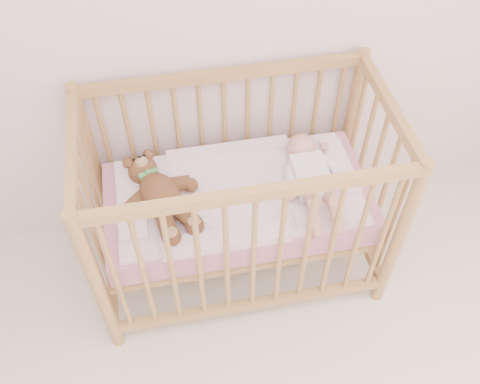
{
  "coord_description": "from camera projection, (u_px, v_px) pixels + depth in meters",
  "views": [
    {
      "loc": [
        -0.22,
        0.05,
        2.43
      ],
      "look_at": [
        0.07,
        1.55,
        0.62
      ],
      "focal_mm": 40.0,
      "sensor_mm": 36.0,
      "label": 1
    }
  ],
  "objects": [
    {
      "name": "blanket",
      "position": [
        238.0,
        192.0,
        2.44
      ],
      "size": [
        1.1,
        0.58,
        0.06
      ],
      "primitive_type": null,
      "color": "#F4A8C6",
      "rests_on": "mattress"
    },
    {
      "name": "mattress",
      "position": [
        238.0,
        203.0,
        2.5
      ],
      "size": [
        1.22,
        0.62,
        0.13
      ],
      "primitive_type": "cube",
      "color": "pink",
      "rests_on": "crib"
    },
    {
      "name": "crib",
      "position": [
        238.0,
        201.0,
        2.49
      ],
      "size": [
        1.36,
        0.76,
        1.0
      ],
      "primitive_type": null,
      "color": "tan",
      "rests_on": "floor"
    },
    {
      "name": "teddy_bear",
      "position": [
        160.0,
        195.0,
        2.32
      ],
      "size": [
        0.54,
        0.63,
        0.15
      ],
      "primitive_type": null,
      "rotation": [
        0.0,
        0.0,
        0.37
      ],
      "color": "brown",
      "rests_on": "blanket"
    },
    {
      "name": "baby",
      "position": [
        311.0,
        174.0,
        2.41
      ],
      "size": [
        0.29,
        0.59,
        0.14
      ],
      "primitive_type": null,
      "rotation": [
        0.0,
        0.0,
        -0.01
      ],
      "color": "silver",
      "rests_on": "blanket"
    }
  ]
}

